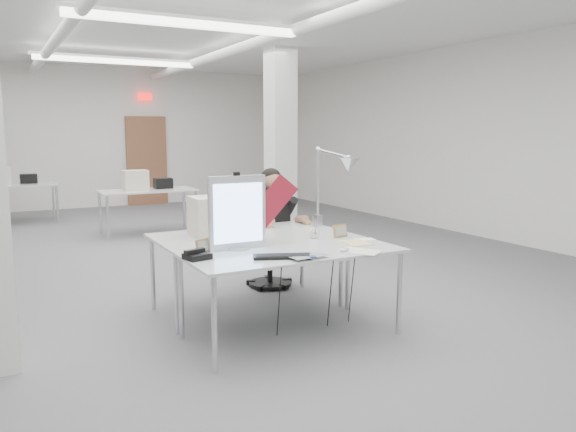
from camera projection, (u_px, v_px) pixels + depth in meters
name	position (u px, v px, depth m)	size (l,w,h in m)	color
room_shell	(191.00, 135.00, 6.85)	(10.04, 14.04, 3.24)	#5C5C5F
desk_main	(291.00, 251.00, 4.69)	(1.80, 0.90, 0.03)	silver
desk_second	(247.00, 234.00, 5.47)	(1.80, 0.90, 0.03)	silver
bg_desk_a	(148.00, 191.00, 9.57)	(1.60, 0.80, 0.03)	silver
bg_desk_b	(12.00, 185.00, 10.55)	(1.60, 0.80, 0.03)	silver
office_chair	(270.00, 240.00, 6.29)	(0.53, 0.53, 1.07)	black
seated_person	(272.00, 208.00, 6.19)	(0.50, 0.62, 0.94)	black
monitor	(237.00, 213.00, 4.68)	(0.50, 0.05, 0.62)	silver
pennant	(271.00, 204.00, 4.78)	(0.49, 0.01, 0.20)	maroon
keyboard	(283.00, 256.00, 4.39)	(0.46, 0.15, 0.02)	black
laptop	(313.00, 258.00, 4.32)	(0.31, 0.20, 0.02)	#B2B3B7
mouse	(344.00, 250.00, 4.60)	(0.09, 0.06, 0.04)	silver
bankers_lamp	(255.00, 224.00, 4.96)	(0.30, 0.12, 0.34)	gold
desk_phone	(197.00, 256.00, 4.34)	(0.18, 0.16, 0.05)	black
picture_frame_left	(203.00, 246.00, 4.60)	(0.14, 0.01, 0.11)	olive
picture_frame_right	(340.00, 231.00, 5.25)	(0.16, 0.01, 0.12)	#A77B48
desk_clock	(314.00, 233.00, 5.19)	(0.10, 0.10, 0.03)	silver
paper_stack_a	(360.00, 251.00, 4.62)	(0.23, 0.33, 0.01)	silver
paper_stack_b	(356.00, 243.00, 4.96)	(0.20, 0.28, 0.01)	#DEC885
paper_stack_c	(365.00, 239.00, 5.13)	(0.18, 0.13, 0.01)	white
beige_monitor	(212.00, 216.00, 5.31)	(0.39, 0.37, 0.37)	beige
architect_lamp	(331.00, 189.00, 5.59)	(0.22, 0.64, 0.83)	silver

